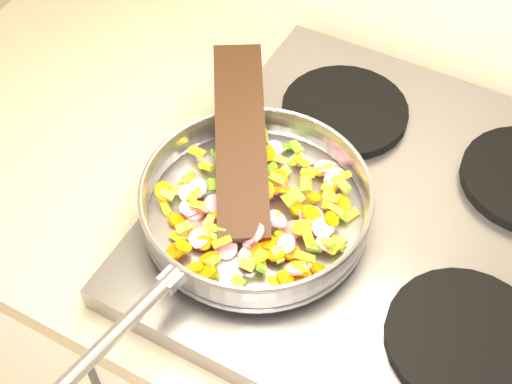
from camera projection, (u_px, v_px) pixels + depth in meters
The scene contains 7 objects.
cooktop at pixel (394, 223), 0.97m from camera, with size 0.60×0.60×0.04m, color #939399.
grate_fl at pixel (255, 245), 0.91m from camera, with size 0.19×0.19×0.02m, color black.
grate_fr at pixel (466, 340), 0.83m from camera, with size 0.19×0.19×0.02m, color black.
grate_bl at pixel (345, 111), 1.07m from camera, with size 0.19×0.19×0.02m, color black.
saute_pan at pixel (255, 202), 0.91m from camera, with size 0.33×0.50×0.05m.
vegetable_heap at pixel (262, 207), 0.92m from camera, with size 0.26×0.27×0.05m.
wooden_spatula at pixel (241, 137), 0.94m from camera, with size 0.29×0.07×0.01m, color black.
Camera 1 is at (-0.59, 1.06, 1.70)m, focal length 50.00 mm.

